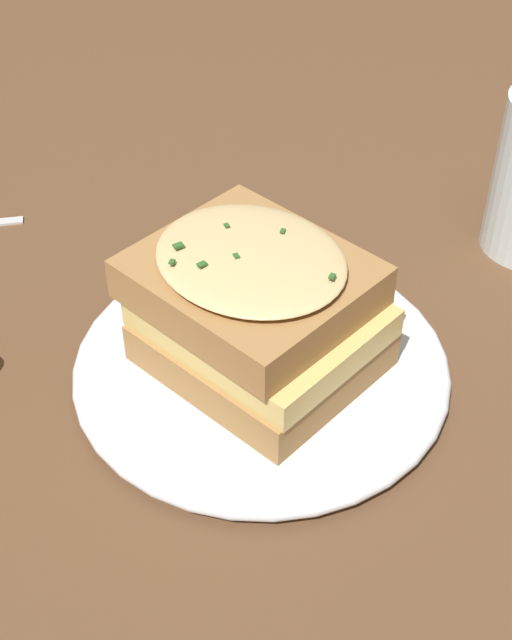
# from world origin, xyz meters

# --- Properties ---
(ground_plane) EXTENTS (2.40, 2.40, 0.00)m
(ground_plane) POSITION_xyz_m (0.00, 0.00, 0.00)
(ground_plane) COLOR brown
(dinner_plate) EXTENTS (0.23, 0.23, 0.01)m
(dinner_plate) POSITION_xyz_m (-0.01, -0.00, 0.01)
(dinner_plate) COLOR white
(dinner_plate) RESTS_ON ground_plane
(sandwich) EXTENTS (0.16, 0.17, 0.08)m
(sandwich) POSITION_xyz_m (-0.01, -0.00, 0.05)
(sandwich) COLOR #A37542
(sandwich) RESTS_ON dinner_plate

